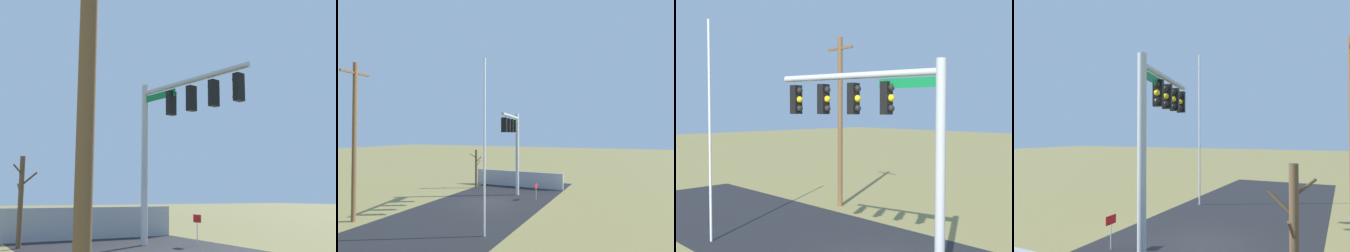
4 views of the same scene
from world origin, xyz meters
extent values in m
cube|color=#232326|center=(-4.00, 0.00, 0.01)|extent=(28.00, 8.00, 0.01)
cylinder|color=#B2B5BA|center=(3.03, -0.93, 3.33)|extent=(0.28, 0.28, 6.66)
cylinder|color=#B2B5BA|center=(0.33, -1.52, 6.31)|extent=(5.44, 1.39, 0.20)
cube|color=#0F7238|center=(2.06, -1.14, 6.03)|extent=(1.76, 0.42, 0.28)
cube|color=black|center=(1.41, -1.28, 5.61)|extent=(0.31, 0.40, 0.96)
sphere|color=black|center=(1.56, -1.25, 5.91)|extent=(0.22, 0.22, 0.22)
sphere|color=yellow|center=(1.56, -1.25, 5.61)|extent=(0.22, 0.22, 0.22)
sphere|color=black|center=(1.56, -1.25, 5.31)|extent=(0.22, 0.22, 0.22)
cube|color=black|center=(0.29, -1.53, 5.61)|extent=(0.31, 0.40, 0.96)
sphere|color=black|center=(0.44, -1.50, 5.91)|extent=(0.22, 0.22, 0.22)
sphere|color=yellow|center=(0.44, -1.50, 5.61)|extent=(0.22, 0.22, 0.22)
sphere|color=black|center=(0.44, -1.50, 5.31)|extent=(0.22, 0.22, 0.22)
cube|color=black|center=(-0.82, -1.78, 5.61)|extent=(0.31, 0.40, 0.96)
sphere|color=black|center=(-0.67, -1.74, 5.91)|extent=(0.22, 0.22, 0.22)
sphere|color=yellow|center=(-0.67, -1.74, 5.61)|extent=(0.22, 0.22, 0.22)
sphere|color=black|center=(-0.67, -1.74, 5.31)|extent=(0.22, 0.22, 0.22)
cube|color=black|center=(-1.94, -2.02, 5.61)|extent=(0.31, 0.40, 0.96)
sphere|color=black|center=(-1.79, -1.99, 5.91)|extent=(0.22, 0.22, 0.22)
sphere|color=yellow|center=(-1.79, -1.99, 5.61)|extent=(0.22, 0.22, 0.22)
sphere|color=black|center=(-1.79, -1.99, 5.31)|extent=(0.22, 0.22, 0.22)
cylinder|color=silver|center=(-6.32, -2.97, 4.41)|extent=(0.10, 0.10, 8.83)
cylinder|color=brown|center=(-7.32, 5.03, 4.59)|extent=(0.26, 0.26, 9.17)
cube|color=brown|center=(-7.32, 5.03, 8.57)|extent=(1.90, 0.12, 0.12)
camera|label=1|loc=(-13.20, 6.94, 1.98)|focal=46.24mm
camera|label=2|loc=(-18.68, -9.73, 5.08)|focal=30.41mm
camera|label=3|loc=(9.53, -10.71, 5.28)|focal=45.52mm
camera|label=4|loc=(11.75, 4.73, 4.13)|focal=35.69mm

